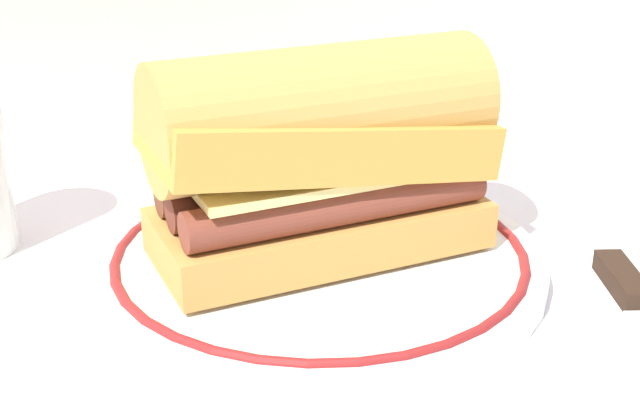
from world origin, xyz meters
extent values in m
plane|color=silver|center=(0.00, 0.00, 0.00)|extent=(1.50, 1.50, 0.00)
cylinder|color=white|center=(-0.02, 0.03, 0.01)|extent=(0.26, 0.26, 0.01)
torus|color=maroon|center=(-0.02, 0.03, 0.01)|extent=(0.24, 0.24, 0.01)
cube|color=#C58E43|center=(-0.02, 0.03, 0.03)|extent=(0.19, 0.10, 0.03)
cylinder|color=brown|center=(-0.02, 0.00, 0.05)|extent=(0.18, 0.04, 0.02)
cylinder|color=brown|center=(-0.02, 0.03, 0.05)|extent=(0.18, 0.04, 0.02)
cylinder|color=brown|center=(-0.03, 0.05, 0.05)|extent=(0.18, 0.04, 0.02)
cube|color=#EAD67A|center=(-0.02, 0.03, 0.07)|extent=(0.16, 0.09, 0.01)
cube|color=gold|center=(-0.02, 0.03, 0.08)|extent=(0.20, 0.10, 0.05)
cylinder|color=tan|center=(-0.02, 0.03, 0.10)|extent=(0.19, 0.09, 0.07)
cylinder|color=white|center=(0.06, 0.20, 0.02)|extent=(0.03, 0.03, 0.05)
sphere|color=silver|center=(0.06, 0.20, 0.06)|extent=(0.03, 0.03, 0.03)
cube|color=black|center=(0.13, -0.05, 0.01)|extent=(0.03, 0.06, 0.01)
camera|label=1|loc=(-0.18, -0.40, 0.23)|focal=48.69mm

